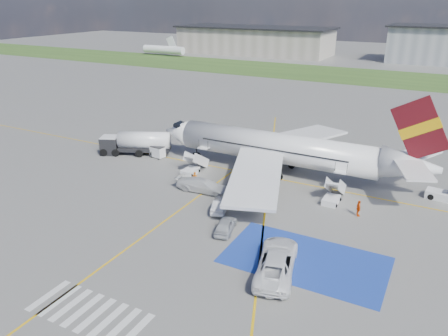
% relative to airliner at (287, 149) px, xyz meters
% --- Properties ---
extents(ground, '(400.00, 400.00, 0.00)m').
position_rel_airliner_xyz_m(ground, '(-1.51, -14.00, -3.39)').
color(ground, '#60605E').
rests_on(ground, ground).
extents(grass_strip, '(400.00, 30.00, 0.01)m').
position_rel_airliner_xyz_m(grass_strip, '(-1.51, 81.00, -3.39)').
color(grass_strip, '#2D4C1E').
rests_on(grass_strip, ground).
extents(taxiway_line_main, '(120.00, 0.20, 0.01)m').
position_rel_airliner_xyz_m(taxiway_line_main, '(-1.51, -2.00, -3.39)').
color(taxiway_line_main, gold).
rests_on(taxiway_line_main, ground).
extents(taxiway_line_cross, '(0.20, 60.00, 0.01)m').
position_rel_airliner_xyz_m(taxiway_line_cross, '(-6.51, -24.00, -3.39)').
color(taxiway_line_cross, gold).
rests_on(taxiway_line_cross, ground).
extents(taxiway_line_diag, '(20.71, 56.45, 0.01)m').
position_rel_airliner_xyz_m(taxiway_line_diag, '(-1.51, -2.00, -3.39)').
color(taxiway_line_diag, gold).
rests_on(taxiway_line_diag, ground).
extents(staging_box, '(14.00, 8.00, 0.01)m').
position_rel_airliner_xyz_m(staging_box, '(8.49, -18.00, -3.39)').
color(staging_box, '#19379A').
rests_on(staging_box, ground).
extents(crosswalk, '(9.00, 4.00, 0.01)m').
position_rel_airliner_xyz_m(crosswalk, '(-3.31, -32.00, -3.39)').
color(crosswalk, silver).
rests_on(crosswalk, ground).
extents(terminal_west, '(60.00, 22.00, 10.00)m').
position_rel_airliner_xyz_m(terminal_west, '(-56.51, 116.00, 1.61)').
color(terminal_west, gray).
rests_on(terminal_west, ground).
extents(airliner, '(36.81, 32.95, 11.92)m').
position_rel_airliner_xyz_m(airliner, '(0.00, 0.00, 0.00)').
color(airliner, silver).
rests_on(airliner, ground).
extents(airstairs_fwd, '(1.90, 5.20, 3.60)m').
position_rel_airliner_xyz_m(airstairs_fwd, '(-11.01, -5.30, -2.77)').
color(airstairs_fwd, silver).
rests_on(airstairs_fwd, ground).
extents(airstairs_aft, '(1.90, 5.20, 3.60)m').
position_rel_airliner_xyz_m(airstairs_aft, '(7.49, -5.30, -2.77)').
color(airstairs_aft, silver).
rests_on(airstairs_aft, ground).
extents(fuel_tanker, '(10.23, 6.41, 3.42)m').
position_rel_airliner_xyz_m(fuel_tanker, '(-22.02, -2.88, -1.95)').
color(fuel_tanker, black).
rests_on(fuel_tanker, ground).
extents(gpu_cart, '(2.21, 1.60, 1.70)m').
position_rel_airliner_xyz_m(gpu_cart, '(-18.41, -2.64, -2.63)').
color(gpu_cart, silver).
rests_on(gpu_cart, ground).
extents(car_silver_a, '(2.53, 4.29, 1.37)m').
position_rel_airliner_xyz_m(car_silver_a, '(0.00, -16.83, -2.71)').
color(car_silver_a, '#A7AAAE').
rests_on(car_silver_a, ground).
extents(car_silver_b, '(2.55, 4.30, 1.34)m').
position_rel_airliner_xyz_m(car_silver_b, '(-2.54, -13.12, -2.72)').
color(car_silver_b, silver).
rests_on(car_silver_b, ground).
extents(van_white_a, '(4.48, 7.02, 2.44)m').
position_rel_airliner_xyz_m(van_white_a, '(6.87, -20.68, -2.17)').
color(van_white_a, white).
rests_on(van_white_a, ground).
extents(van_white_b, '(5.33, 2.35, 2.05)m').
position_rel_airliner_xyz_m(van_white_b, '(-6.56, -9.70, -2.37)').
color(van_white_b, silver).
rests_on(van_white_b, ground).
extents(crew_fwd, '(0.75, 0.61, 1.79)m').
position_rel_airliner_xyz_m(crew_fwd, '(-8.40, -8.77, -2.50)').
color(crew_fwd, orange).
rests_on(crew_fwd, ground).
extents(crew_nose, '(0.84, 0.92, 1.52)m').
position_rel_airliner_xyz_m(crew_nose, '(-18.58, -0.85, -2.63)').
color(crew_nose, orange).
rests_on(crew_nose, ground).
extents(crew_aft, '(0.87, 1.12, 1.77)m').
position_rel_airliner_xyz_m(crew_aft, '(10.81, -7.44, -2.51)').
color(crew_aft, '#F75F0D').
rests_on(crew_aft, ground).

